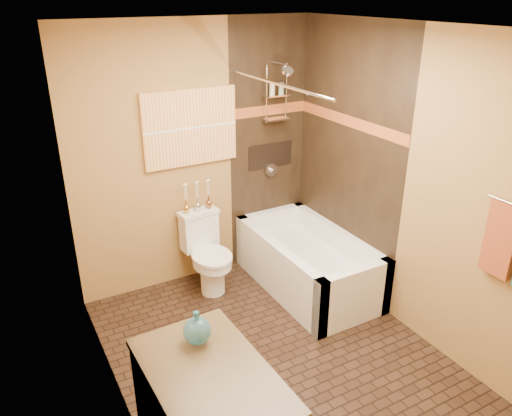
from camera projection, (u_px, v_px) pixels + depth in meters
floor at (277, 356)px, 4.01m from camera, size 3.00×3.00×0.00m
wall_left at (108, 256)px, 2.97m from camera, size 0.02×3.00×2.50m
wall_right at (406, 185)px, 4.04m from camera, size 0.02×3.00×2.50m
wall_back at (197, 157)px, 4.71m from camera, size 2.40×0.02×2.50m
wall_front at (450, 333)px, 2.31m from camera, size 2.40×0.02×2.50m
ceiling at (284, 27)px, 3.00m from camera, size 3.00×3.00×0.00m
alcove_tile_back at (268, 146)px, 5.04m from camera, size 0.85×0.01×2.50m
alcove_tile_right at (346, 160)px, 4.63m from camera, size 0.01×1.50×2.50m
mosaic_band_back at (269, 110)px, 4.88m from camera, size 0.85×0.01×0.10m
mosaic_band_right at (349, 121)px, 4.48m from camera, size 0.01×1.50×0.10m
alcove_niche at (270, 155)px, 5.09m from camera, size 0.50×0.01×0.25m
shower_fixtures at (276, 107)px, 4.80m from camera, size 0.24×0.33×1.16m
curtain_rod at (275, 83)px, 3.97m from camera, size 0.03×1.55×0.03m
towel_rust at (501, 240)px, 3.31m from camera, size 0.05×0.22×0.52m
sunset_painting at (190, 128)px, 4.54m from camera, size 0.90×0.04×0.70m
vanity_mirror at (149, 284)px, 2.23m from camera, size 0.01×1.00×0.90m
bathtub at (307, 266)px, 4.88m from camera, size 0.80×1.50×0.55m
toilet at (207, 252)px, 4.81m from camera, size 0.40×0.58×0.75m
teal_bottle at (197, 327)px, 2.79m from camera, size 0.20×0.20×0.25m
bud_vases at (197, 195)px, 4.73m from camera, size 0.29×0.06×0.29m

